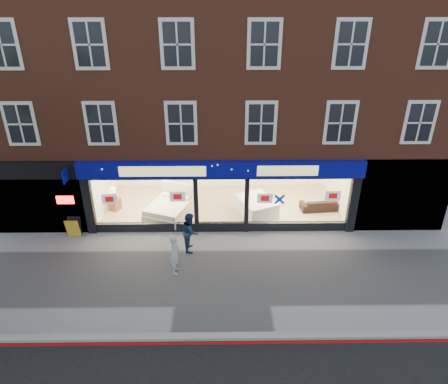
{
  "coord_description": "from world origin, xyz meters",
  "views": [
    {
      "loc": [
        -0.07,
        -11.54,
        9.23
      ],
      "look_at": [
        0.1,
        2.5,
        2.15
      ],
      "focal_mm": 32.0,
      "sensor_mm": 36.0,
      "label": 1
    }
  ],
  "objects_px": {
    "sofa": "(320,204)",
    "pedestrian_grey": "(175,254)",
    "display_bed": "(170,208)",
    "mattress_stack": "(256,206)",
    "a_board": "(74,227)",
    "pedestrian_blue": "(190,231)"
  },
  "relations": [
    {
      "from": "a_board",
      "to": "pedestrian_grey",
      "type": "bearing_deg",
      "value": -29.19
    },
    {
      "from": "display_bed",
      "to": "pedestrian_grey",
      "type": "height_order",
      "value": "pedestrian_grey"
    },
    {
      "from": "pedestrian_grey",
      "to": "sofa",
      "type": "bearing_deg",
      "value": -51.24
    },
    {
      "from": "sofa",
      "to": "display_bed",
      "type": "bearing_deg",
      "value": -2.14
    },
    {
      "from": "mattress_stack",
      "to": "pedestrian_blue",
      "type": "height_order",
      "value": "pedestrian_blue"
    },
    {
      "from": "mattress_stack",
      "to": "sofa",
      "type": "relative_size",
      "value": 1.22
    },
    {
      "from": "mattress_stack",
      "to": "a_board",
      "type": "relative_size",
      "value": 2.56
    },
    {
      "from": "a_board",
      "to": "sofa",
      "type": "bearing_deg",
      "value": 9.95
    },
    {
      "from": "mattress_stack",
      "to": "pedestrian_grey",
      "type": "bearing_deg",
      "value": -128.39
    },
    {
      "from": "sofa",
      "to": "pedestrian_blue",
      "type": "xyz_separation_m",
      "value": [
        -5.83,
        -2.99,
        0.45
      ]
    },
    {
      "from": "a_board",
      "to": "pedestrian_grey",
      "type": "relative_size",
      "value": 0.54
    },
    {
      "from": "sofa",
      "to": "a_board",
      "type": "height_order",
      "value": "a_board"
    },
    {
      "from": "a_board",
      "to": "pedestrian_blue",
      "type": "xyz_separation_m",
      "value": [
        4.94,
        -0.97,
        0.38
      ]
    },
    {
      "from": "pedestrian_blue",
      "to": "display_bed",
      "type": "bearing_deg",
      "value": 21.56
    },
    {
      "from": "display_bed",
      "to": "pedestrian_grey",
      "type": "xyz_separation_m",
      "value": [
        0.62,
        -4.06,
        0.36
      ]
    },
    {
      "from": "display_bed",
      "to": "sofa",
      "type": "xyz_separation_m",
      "value": [
        6.92,
        0.39,
        -0.07
      ]
    },
    {
      "from": "mattress_stack",
      "to": "a_board",
      "type": "bearing_deg",
      "value": -167.46
    },
    {
      "from": "mattress_stack",
      "to": "sofa",
      "type": "xyz_separation_m",
      "value": [
        3.0,
        0.29,
        -0.09
      ]
    },
    {
      "from": "mattress_stack",
      "to": "pedestrian_blue",
      "type": "bearing_deg",
      "value": -136.36
    },
    {
      "from": "sofa",
      "to": "pedestrian_grey",
      "type": "xyz_separation_m",
      "value": [
        -6.3,
        -4.45,
        0.43
      ]
    },
    {
      "from": "sofa",
      "to": "pedestrian_grey",
      "type": "height_order",
      "value": "pedestrian_grey"
    },
    {
      "from": "a_board",
      "to": "pedestrian_grey",
      "type": "xyz_separation_m",
      "value": [
        4.47,
        -2.43,
        0.36
      ]
    }
  ]
}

